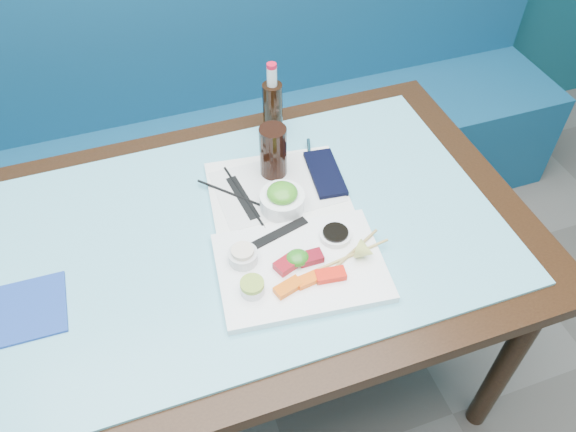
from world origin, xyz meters
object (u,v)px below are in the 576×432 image
object	(u,v)px
dining_table	(251,253)
sashimi_plate	(301,267)
serving_tray	(277,189)
cola_bottle_body	(273,109)
cola_glass	(273,152)
blue_napkin	(27,310)
booth_bench	(193,142)
seaweed_bowl	(282,201)

from	to	relation	value
dining_table	sashimi_plate	distance (m)	0.20
dining_table	serving_tray	size ratio (longest dim) A/B	4.02
serving_tray	cola_bottle_body	size ratio (longest dim) A/B	2.18
dining_table	cola_glass	xyz separation A→B (m)	(0.12, 0.16, 0.18)
cola_glass	dining_table	bearing A→B (deg)	-125.99
sashimi_plate	blue_napkin	distance (m)	0.60
booth_bench	blue_napkin	size ratio (longest dim) A/B	18.39
dining_table	cola_bottle_body	size ratio (longest dim) A/B	8.78
dining_table	blue_napkin	size ratio (longest dim) A/B	8.58
serving_tray	seaweed_bowl	xyz separation A→B (m)	(-0.01, -0.07, 0.03)
dining_table	cola_glass	size ratio (longest dim) A/B	9.61
serving_tray	blue_napkin	xyz separation A→B (m)	(-0.63, -0.17, -0.00)
cola_bottle_body	seaweed_bowl	bearing A→B (deg)	-104.01
seaweed_bowl	sashimi_plate	bearing A→B (deg)	-96.04
cola_glass	sashimi_plate	bearing A→B (deg)	-97.15
dining_table	seaweed_bowl	world-z (taller)	seaweed_bowl
serving_tray	cola_glass	size ratio (longest dim) A/B	2.39
booth_bench	blue_napkin	xyz separation A→B (m)	(-0.52, -0.90, 0.39)
sashimi_plate	cola_glass	bearing A→B (deg)	89.28
dining_table	seaweed_bowl	size ratio (longest dim) A/B	12.49
sashimi_plate	serving_tray	world-z (taller)	sashimi_plate
booth_bench	blue_napkin	bearing A→B (deg)	-119.83
seaweed_bowl	cola_bottle_body	world-z (taller)	cola_bottle_body
booth_bench	cola_glass	size ratio (longest dim) A/B	20.59
serving_tray	seaweed_bowl	world-z (taller)	seaweed_bowl
dining_table	cola_glass	distance (m)	0.27
booth_bench	dining_table	bearing A→B (deg)	-90.00
booth_bench	seaweed_bowl	xyz separation A→B (m)	(0.10, -0.81, 0.42)
booth_bench	seaweed_bowl	distance (m)	0.91
dining_table	sashimi_plate	bearing A→B (deg)	-63.28
serving_tray	blue_napkin	world-z (taller)	serving_tray
seaweed_bowl	cola_glass	bearing A→B (deg)	81.25
sashimi_plate	seaweed_bowl	distance (m)	0.19
cola_bottle_body	blue_napkin	distance (m)	0.81
booth_bench	blue_napkin	distance (m)	1.11
cola_glass	cola_bottle_body	xyz separation A→B (m)	(0.06, 0.18, -0.01)
dining_table	serving_tray	world-z (taller)	serving_tray
cola_bottle_body	blue_napkin	world-z (taller)	cola_bottle_body
dining_table	blue_napkin	distance (m)	0.53
serving_tray	blue_napkin	bearing A→B (deg)	-157.77
serving_tray	dining_table	bearing A→B (deg)	-128.27
blue_napkin	seaweed_bowl	bearing A→B (deg)	8.99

